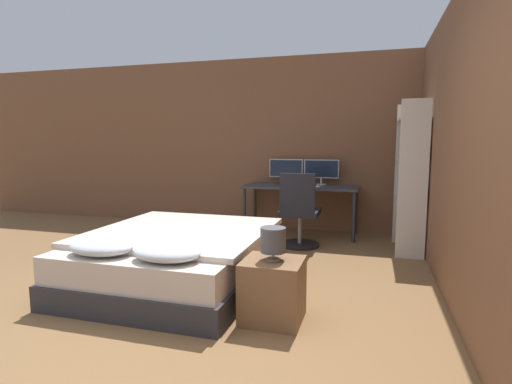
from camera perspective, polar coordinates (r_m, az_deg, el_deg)
ground_plane at (r=2.97m, az=-11.11°, el=-20.80°), size 20.00×20.00×0.00m
wall_back at (r=6.37m, az=5.10°, el=6.82°), size 12.00×0.06×2.70m
wall_side_right at (r=3.88m, az=26.50°, el=5.87°), size 0.06×12.00×2.70m
bed at (r=4.07m, az=-11.23°, el=-9.09°), size 1.68×1.99×0.59m
nightstand at (r=3.20m, az=2.41°, el=-13.84°), size 0.46×0.43×0.48m
bedside_lamp at (r=3.08m, az=2.45°, el=-6.91°), size 0.20×0.20×0.26m
desk at (r=5.98m, az=6.40°, el=0.13°), size 1.69×0.66×0.74m
monitor_left at (r=6.22m, az=4.30°, el=3.24°), size 0.52×0.16×0.38m
monitor_right at (r=6.13m, az=9.33°, el=3.11°), size 0.52×0.16×0.38m
keyboard at (r=5.75m, az=6.03°, el=0.75°), size 0.38×0.13×0.02m
computer_mouse at (r=5.71m, az=8.81°, el=0.74°), size 0.07×0.05×0.04m
office_chair at (r=5.28m, az=6.19°, el=-3.47°), size 0.52×0.52×0.99m
bookshelf at (r=5.29m, az=21.28°, el=2.91°), size 0.33×0.79×1.88m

